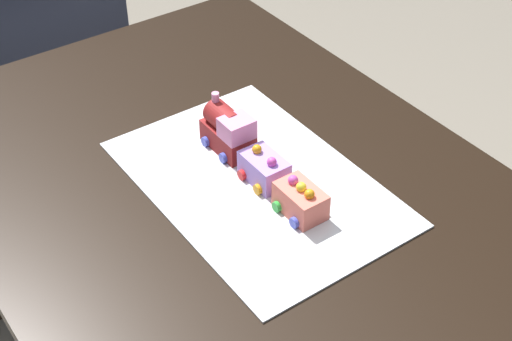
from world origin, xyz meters
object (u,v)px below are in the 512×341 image
(chair, at_px, (58,69))
(cake_car_gondola_lavender, at_px, (264,169))
(cake_locomotive, at_px, (228,130))
(cake_car_hopper_coral, at_px, (301,200))
(dining_table, at_px, (229,220))

(chair, bearing_deg, cake_car_gondola_lavender, 92.57)
(cake_locomotive, height_order, cake_car_hopper_coral, cake_locomotive)
(dining_table, height_order, chair, chair)
(chair, relative_size, cake_car_gondola_lavender, 8.60)
(dining_table, relative_size, chair, 1.63)
(cake_locomotive, bearing_deg, dining_table, -35.13)
(cake_car_gondola_lavender, relative_size, cake_car_hopper_coral, 1.00)
(chair, xyz_separation_m, cake_car_hopper_coral, (1.19, 0.02, 0.30))
(dining_table, height_order, cake_car_gondola_lavender, cake_car_gondola_lavender)
(cake_locomotive, xyz_separation_m, cake_car_hopper_coral, (0.25, 0.00, -0.02))
(cake_car_gondola_lavender, bearing_deg, chair, -179.05)
(chair, height_order, cake_car_gondola_lavender, chair)
(cake_car_hopper_coral, bearing_deg, dining_table, -159.42)
(chair, height_order, cake_locomotive, same)
(dining_table, relative_size, cake_locomotive, 10.00)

